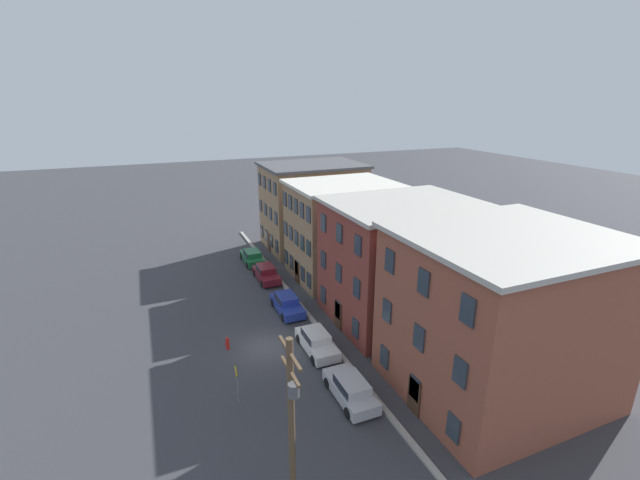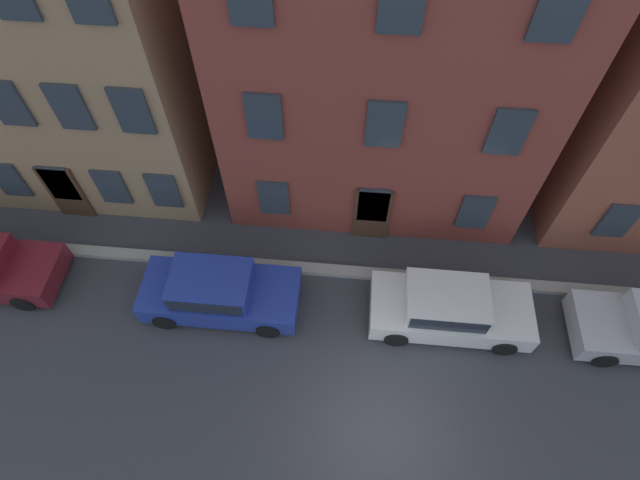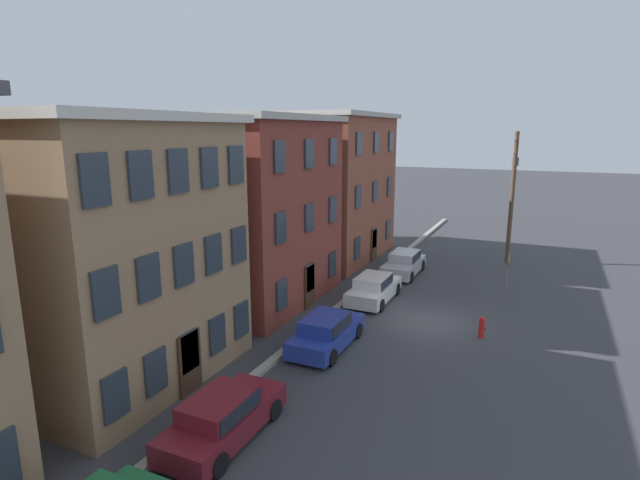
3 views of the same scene
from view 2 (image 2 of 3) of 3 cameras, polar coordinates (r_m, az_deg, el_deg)
The scene contains 4 objects.
ground_plane at distance 13.48m, azimuth 6.78°, elevation -20.80°, with size 200.00×200.00×0.00m, color #38383D.
kerb_strip at distance 15.12m, azimuth 7.21°, elevation -3.93°, with size 56.00×0.36×0.16m, color #9E998E.
car_blue at distance 14.26m, azimuth -11.65°, elevation -5.69°, with size 4.40×1.92×1.43m.
car_white at distance 14.18m, azimuth 14.50°, elevation -7.42°, with size 4.40×1.92×1.43m.
Camera 2 is at (-1.20, -3.21, 13.03)m, focal length 28.00 mm.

